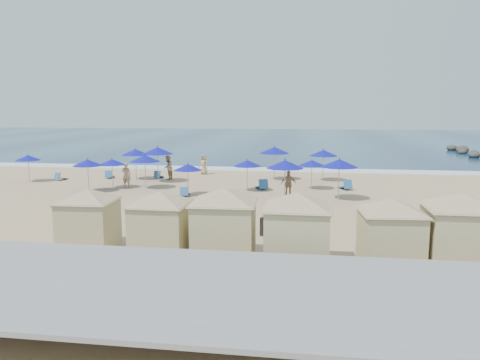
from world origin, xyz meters
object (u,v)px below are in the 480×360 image
umbrella_1 (88,163)px  umbrella_5 (145,158)px  umbrella_0 (28,158)px  umbrella_10 (312,163)px  umbrella_3 (112,162)px  beachgoer_0 (126,175)px  cabana_0 (88,211)px  cabana_1 (160,215)px  trash_bin (272,226)px  beachgoer_2 (289,184)px  umbrella_7 (274,150)px  umbrella_4 (157,151)px  beachgoer_3 (204,164)px  cabana_3 (297,220)px  umbrella_2 (135,152)px  cabana_5 (460,221)px  umbrella_9 (323,153)px  cabana_2 (224,215)px  cabana_4 (391,224)px  umbrella_8 (247,163)px  umbrella_12 (285,164)px  umbrella_11 (339,163)px  umbrella_6 (188,167)px  beachgoer_1 (168,167)px

umbrella_1 → umbrella_5: size_ratio=0.93×
umbrella_0 → umbrella_10: umbrella_0 is taller
umbrella_3 → beachgoer_0: bearing=30.7°
cabana_0 → cabana_1: size_ratio=0.99×
cabana_1 → umbrella_5: (-5.57, 13.99, 0.55)m
trash_bin → beachgoer_2: bearing=110.7°
trash_bin → umbrella_7: size_ratio=0.31×
cabana_0 → umbrella_4: umbrella_4 is taller
cabana_1 → beachgoer_3: size_ratio=2.58×
umbrella_7 → beachgoer_3: 6.57m
cabana_3 → umbrella_2: 22.53m
cabana_0 → umbrella_7: 19.76m
cabana_0 → umbrella_10: (8.71, 15.04, 0.28)m
cabana_5 → umbrella_4: 23.48m
cabana_1 → umbrella_3: 15.88m
trash_bin → beachgoer_0: 15.48m
umbrella_7 → umbrella_9: 3.70m
cabana_3 → umbrella_2: bearing=124.6°
umbrella_10 → umbrella_9: bearing=77.2°
cabana_3 → umbrella_5: cabana_3 is taller
cabana_2 → beachgoer_3: 22.29m
cabana_2 → beachgoer_2: bearing=81.6°
cabana_5 → cabana_0: bearing=178.3°
cabana_1 → cabana_4: bearing=-1.5°
umbrella_0 → umbrella_10: bearing=-0.9°
cabana_5 → umbrella_1: 23.02m
cabana_0 → cabana_2: 5.49m
trash_bin → cabana_2: bearing=-89.5°
umbrella_5 → umbrella_8: umbrella_5 is taller
umbrella_0 → umbrella_5: (9.70, -1.68, 0.28)m
umbrella_7 → umbrella_12: bearing=-81.6°
cabana_0 → cabana_2: bearing=-5.4°
umbrella_10 → cabana_0: bearing=-120.1°
umbrella_1 → umbrella_2: umbrella_2 is taller
cabana_1 → umbrella_0: (-15.27, 15.67, 0.27)m
cabana_5 → umbrella_11: cabana_5 is taller
umbrella_2 → beachgoer_2: bearing=-25.5°
umbrella_0 → umbrella_4: bearing=7.4°
cabana_1 → umbrella_9: (6.58, 19.21, 0.59)m
umbrella_10 → beachgoer_0: bearing=-175.1°
umbrella_6 → umbrella_5: bearing=149.2°
umbrella_2 → umbrella_6: bearing=-46.6°
cabana_4 → umbrella_1: bearing=144.0°
umbrella_9 → umbrella_11: size_ratio=0.96×
umbrella_5 → umbrella_10: umbrella_5 is taller
cabana_0 → umbrella_10: cabana_0 is taller
umbrella_4 → umbrella_7: bearing=14.8°
beachgoer_0 → cabana_5: bearing=145.3°
cabana_4 → beachgoer_0: bearing=136.6°
umbrella_6 → beachgoer_1: 7.13m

